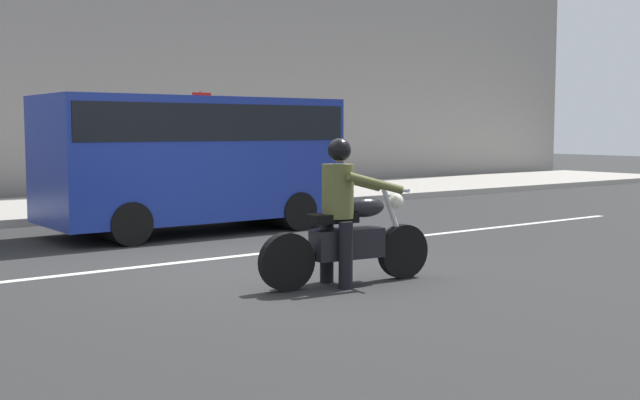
# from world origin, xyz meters

# --- Properties ---
(ground_plane) EXTENTS (80.00, 80.00, 0.00)m
(ground_plane) POSITION_xyz_m (0.00, 0.00, 0.00)
(ground_plane) COLOR #2B2B2B
(sidewalk_slab) EXTENTS (40.00, 4.40, 0.14)m
(sidewalk_slab) POSITION_xyz_m (0.00, 8.00, 0.07)
(sidewalk_slab) COLOR #A8A399
(sidewalk_slab) RESTS_ON ground_plane
(lane_marking_stripe) EXTENTS (18.00, 0.14, 0.01)m
(lane_marking_stripe) POSITION_xyz_m (-0.54, 0.90, 0.00)
(lane_marking_stripe) COLOR silver
(lane_marking_stripe) RESTS_ON ground_plane
(motorcycle_with_rider_olive) EXTENTS (2.07, 0.72, 1.58)m
(motorcycle_with_rider_olive) POSITION_xyz_m (0.29, -1.43, 0.65)
(motorcycle_with_rider_olive) COLOR black
(motorcycle_with_rider_olive) RESTS_ON ground_plane
(parked_van_cobalt_blue) EXTENTS (4.74, 1.96, 2.18)m
(parked_van_cobalt_blue) POSITION_xyz_m (1.03, 3.50, 1.27)
(parked_van_cobalt_blue) COLOR navy
(parked_van_cobalt_blue) RESTS_ON ground_plane
(street_sign_post) EXTENTS (0.44, 0.08, 2.35)m
(street_sign_post) POSITION_xyz_m (3.23, 7.27, 1.57)
(street_sign_post) COLOR gray
(street_sign_post) RESTS_ON sidewalk_slab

